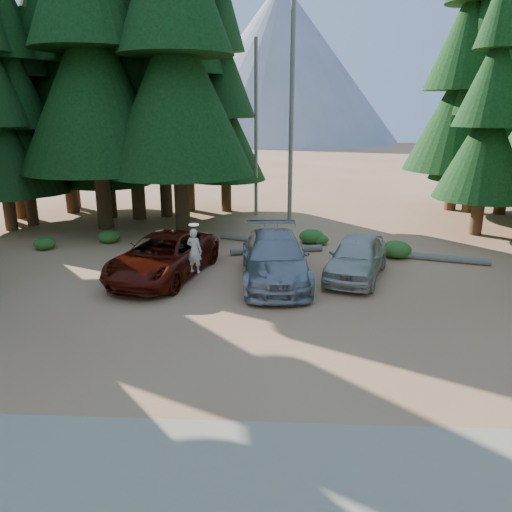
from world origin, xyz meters
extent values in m
plane|color=#B3734C|center=(0.00, 0.00, 0.00)|extent=(160.00, 160.00, 0.00)
cube|color=tan|center=(0.00, -6.50, 0.01)|extent=(26.00, 3.50, 0.01)
cylinder|color=#736D5C|center=(0.80, 14.50, 6.00)|extent=(0.24, 0.24, 12.00)
cylinder|color=#736D5C|center=(-1.20, 16.00, 5.00)|extent=(0.20, 0.20, 10.00)
cone|color=gray|center=(0.00, 85.00, 14.00)|extent=(44.00, 44.00, 28.00)
cone|color=gray|center=(-8.00, 95.00, 10.00)|extent=(36.00, 36.00, 20.00)
imported|color=#520F07|center=(-4.21, 4.39, 0.82)|extent=(3.99, 6.34, 1.63)
imported|color=#93959A|center=(0.08, 4.20, 0.87)|extent=(2.87, 6.14, 1.74)
imported|color=beige|center=(3.21, 4.70, 0.80)|extent=(3.28, 5.06, 1.60)
imported|color=beige|center=(-2.80, 3.37, 1.35)|extent=(0.70, 0.58, 1.63)
cylinder|color=white|center=(-2.80, 3.42, 2.30)|extent=(0.36, 0.36, 0.04)
cylinder|color=#736D5C|center=(0.14, 7.79, 0.15)|extent=(4.14, 1.22, 0.30)
cylinder|color=#736D5C|center=(-1.10, 9.67, 0.14)|extent=(3.21, 1.41, 0.27)
cylinder|color=#736D5C|center=(6.76, 7.00, 0.15)|extent=(4.57, 1.57, 0.30)
ellipsoid|color=#2C631D|center=(-8.00, 9.26, 0.29)|extent=(1.05, 1.05, 0.58)
ellipsoid|color=#2C631D|center=(-5.38, 7.33, 0.28)|extent=(1.02, 1.02, 0.56)
ellipsoid|color=#2C631D|center=(-4.19, 6.39, 0.27)|extent=(0.98, 0.98, 0.54)
ellipsoid|color=#2C631D|center=(2.16, 9.42, 0.24)|extent=(0.86, 0.86, 0.48)
ellipsoid|color=#2C631D|center=(1.79, 9.59, 0.33)|extent=(1.20, 1.20, 0.66)
ellipsoid|color=#2C631D|center=(5.34, 7.43, 0.36)|extent=(1.30, 1.30, 0.71)
ellipsoid|color=#2C631D|center=(-10.57, 7.94, 0.27)|extent=(0.98, 0.98, 0.54)
camera|label=1|loc=(0.25, -13.72, 6.32)|focal=35.00mm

